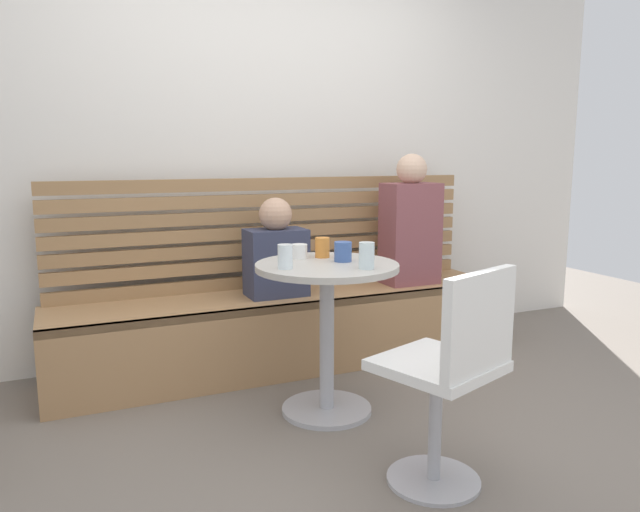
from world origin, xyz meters
name	(u,v)px	position (x,y,z in m)	size (l,w,h in m)	color
ground	(390,456)	(0.00, 0.00, 0.00)	(8.00, 8.00, 0.00)	#70665B
back_wall	(261,122)	(0.00, 1.64, 1.45)	(5.20, 0.10, 2.90)	silver
booth_bench	(288,330)	(0.00, 1.20, 0.22)	(2.70, 0.52, 0.44)	#A87C51
booth_backrest	(273,232)	(0.00, 1.44, 0.78)	(2.65, 0.04, 0.67)	#9A7249
cafe_table	(327,309)	(-0.06, 0.51, 0.52)	(0.68, 0.68, 0.74)	#ADADB2
white_chair	(452,371)	(0.07, -0.30, 0.46)	(0.51, 0.51, 0.85)	#ADADB2
person_adult	(410,226)	(0.82, 1.17, 0.81)	(0.34, 0.22, 0.81)	brown
person_child_left	(276,253)	(-0.07, 1.19, 0.69)	(0.34, 0.22, 0.57)	#333851
cup_glass_tall	(367,256)	(0.05, 0.32, 0.80)	(0.07, 0.07, 0.12)	silver
cup_ceramic_white	(299,251)	(-0.13, 0.70, 0.78)	(0.08, 0.08, 0.07)	white
cup_mug_blue	(343,252)	(0.03, 0.53, 0.79)	(0.08, 0.08, 0.10)	#3D5B9E
cup_water_clear	(285,257)	(-0.29, 0.47, 0.80)	(0.07, 0.07, 0.11)	white
cup_tumbler_orange	(322,247)	(-0.01, 0.67, 0.79)	(0.07, 0.07, 0.10)	orange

